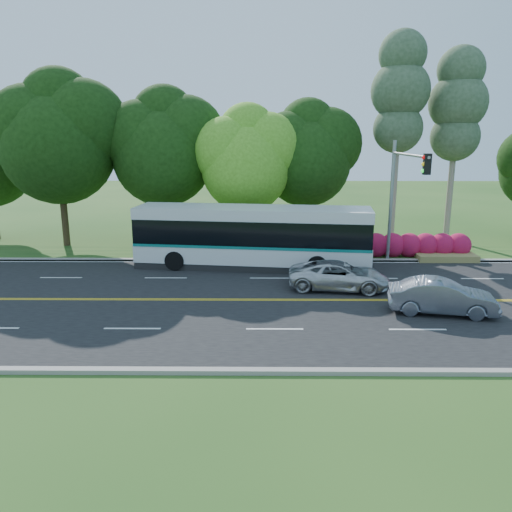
{
  "coord_description": "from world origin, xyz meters",
  "views": [
    {
      "loc": [
        -1.06,
        -21.49,
        7.3
      ],
      "look_at": [
        -1.27,
        2.0,
        1.57
      ],
      "focal_mm": 35.0,
      "sensor_mm": 36.0,
      "label": 1
    }
  ],
  "objects_px": {
    "sedan": "(442,297)",
    "suv": "(339,275)",
    "traffic_signal": "(401,185)",
    "transit_bus": "(252,238)"
  },
  "relations": [
    {
      "from": "transit_bus",
      "to": "sedan",
      "type": "xyz_separation_m",
      "value": [
        8.02,
        -7.49,
        -0.96
      ]
    },
    {
      "from": "sedan",
      "to": "suv",
      "type": "distance_m",
      "value": 5.07
    },
    {
      "from": "sedan",
      "to": "suv",
      "type": "bearing_deg",
      "value": 59.02
    },
    {
      "from": "sedan",
      "to": "traffic_signal",
      "type": "bearing_deg",
      "value": 11.01
    },
    {
      "from": "traffic_signal",
      "to": "sedan",
      "type": "relative_size",
      "value": 1.61
    },
    {
      "from": "traffic_signal",
      "to": "suv",
      "type": "bearing_deg",
      "value": -135.32
    },
    {
      "from": "traffic_signal",
      "to": "transit_bus",
      "type": "relative_size",
      "value": 0.53
    },
    {
      "from": "traffic_signal",
      "to": "suv",
      "type": "distance_m",
      "value": 6.61
    },
    {
      "from": "traffic_signal",
      "to": "suv",
      "type": "xyz_separation_m",
      "value": [
        -3.75,
        -3.71,
        -3.98
      ]
    },
    {
      "from": "traffic_signal",
      "to": "suv",
      "type": "height_order",
      "value": "traffic_signal"
    }
  ]
}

